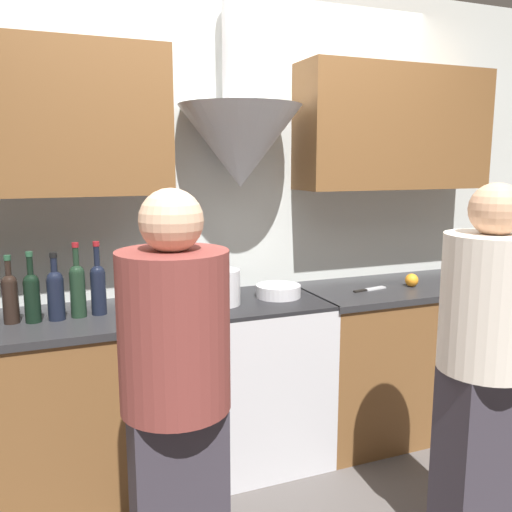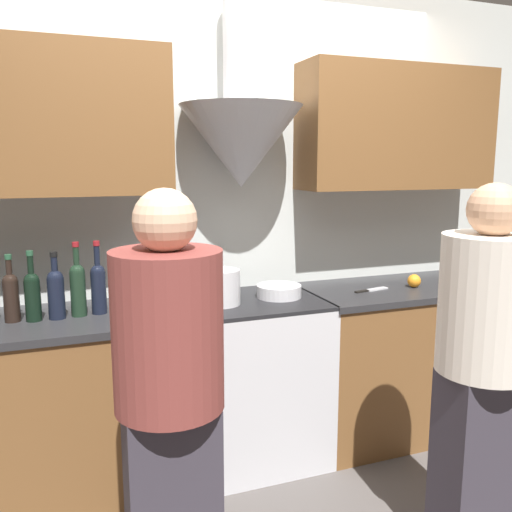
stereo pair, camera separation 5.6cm
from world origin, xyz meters
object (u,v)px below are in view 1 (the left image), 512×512
object	(u,v)px
wine_bottle_5	(32,295)
person_foreground_left	(176,399)
stove_range	(249,379)
wine_bottle_4	(10,296)
wine_bottle_6	(56,292)
stock_pot	(220,287)
person_foreground_right	(485,361)
wine_bottle_7	(78,287)
orange_fruit	(412,280)
mixing_bowl	(278,291)
wine_bottle_8	(98,286)

from	to	relation	value
wine_bottle_5	person_foreground_left	size ratio (longest dim) A/B	0.21
stove_range	wine_bottle_4	bearing A→B (deg)	179.74
wine_bottle_6	stock_pot	xyz separation A→B (m)	(0.78, -0.02, -0.04)
wine_bottle_4	person_foreground_right	bearing A→B (deg)	-30.96
wine_bottle_7	person_foreground_left	distance (m)	0.97
wine_bottle_7	orange_fruit	world-z (taller)	wine_bottle_7
wine_bottle_4	orange_fruit	world-z (taller)	wine_bottle_4
wine_bottle_4	wine_bottle_5	world-z (taller)	wine_bottle_5
wine_bottle_7	mixing_bowl	bearing A→B (deg)	0.15
person_foreground_right	person_foreground_left	bearing A→B (deg)	174.56
wine_bottle_8	mixing_bowl	bearing A→B (deg)	-0.44
wine_bottle_6	person_foreground_left	bearing A→B (deg)	-69.59
stove_range	stock_pot	bearing A→B (deg)	-169.75
orange_fruit	wine_bottle_6	bearing A→B (deg)	178.57
stock_pot	orange_fruit	size ratio (longest dim) A/B	2.75
person_foreground_left	person_foreground_right	xyz separation A→B (m)	(1.21, -0.11, 0.00)
wine_bottle_6	person_foreground_right	size ratio (longest dim) A/B	0.20
stock_pot	person_foreground_left	bearing A→B (deg)	-116.37
mixing_bowl	person_foreground_left	size ratio (longest dim) A/B	0.16
mixing_bowl	wine_bottle_6	bearing A→B (deg)	-179.20
wine_bottle_6	wine_bottle_8	xyz separation A→B (m)	(0.19, 0.02, 0.01)
person_foreground_right	wine_bottle_4	bearing A→B (deg)	149.04
mixing_bowl	orange_fruit	size ratio (longest dim) A/B	3.15
wine_bottle_4	wine_bottle_7	distance (m)	0.29
wine_bottle_6	orange_fruit	world-z (taller)	wine_bottle_6
stock_pot	orange_fruit	distance (m)	1.16
wine_bottle_8	person_foreground_left	distance (m)	0.96
wine_bottle_4	stock_pot	world-z (taller)	wine_bottle_4
wine_bottle_7	wine_bottle_6	bearing A→B (deg)	-172.43
stove_range	orange_fruit	bearing A→B (deg)	-3.60
wine_bottle_8	person_foreground_right	bearing A→B (deg)	-37.64
person_foreground_left	wine_bottle_4	bearing A→B (deg)	119.69
wine_bottle_5	person_foreground_right	size ratio (longest dim) A/B	0.21
stove_range	wine_bottle_7	size ratio (longest dim) A/B	2.54
stove_range	wine_bottle_6	distance (m)	1.11
mixing_bowl	wine_bottle_7	bearing A→B (deg)	-179.85
wine_bottle_6	stock_pot	world-z (taller)	wine_bottle_6
stove_range	wine_bottle_6	xyz separation A→B (m)	(-0.95, -0.01, 0.57)
wine_bottle_6	wine_bottle_7	distance (m)	0.10
wine_bottle_4	mixing_bowl	distance (m)	1.31
wine_bottle_4	wine_bottle_8	bearing A→B (deg)	0.55
stove_range	wine_bottle_4	size ratio (longest dim) A/B	2.89
wine_bottle_7	wine_bottle_4	bearing A→B (deg)	178.77
wine_bottle_4	orange_fruit	distance (m)	2.13
wine_bottle_4	stock_pot	distance (m)	0.97
wine_bottle_8	person_foreground_right	world-z (taller)	person_foreground_right
mixing_bowl	person_foreground_right	world-z (taller)	person_foreground_right
wine_bottle_5	wine_bottle_7	distance (m)	0.20
wine_bottle_7	orange_fruit	size ratio (longest dim) A/B	4.61
wine_bottle_8	wine_bottle_7	bearing A→B (deg)	-173.99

